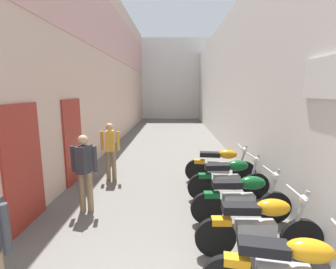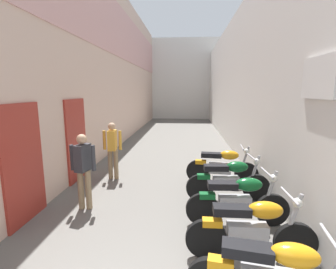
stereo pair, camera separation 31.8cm
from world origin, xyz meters
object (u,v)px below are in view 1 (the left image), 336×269
(pedestrian_mid_alley, at_px, (85,167))
(motorcycle_third, at_px, (242,197))
(pedestrian_further_down, at_px, (110,147))
(motorcycle_second, at_px, (260,225))
(motorcycle_fifth, at_px, (221,164))
(motorcycle_fourth, at_px, (229,178))

(pedestrian_mid_alley, bearing_deg, motorcycle_third, -7.91)
(pedestrian_further_down, bearing_deg, pedestrian_mid_alley, -92.10)
(motorcycle_second, bearing_deg, pedestrian_mid_alley, 155.68)
(motorcycle_third, xyz_separation_m, motorcycle_fifth, (-0.00, 2.05, 0.00))
(motorcycle_third, height_order, pedestrian_further_down, pedestrian_further_down)
(motorcycle_third, xyz_separation_m, pedestrian_further_down, (-2.95, 2.20, 0.42))
(motorcycle_second, bearing_deg, pedestrian_further_down, 133.19)
(motorcycle_third, distance_m, pedestrian_further_down, 3.70)
(motorcycle_fourth, relative_size, motorcycle_fifth, 1.00)
(motorcycle_fourth, height_order, pedestrian_further_down, pedestrian_further_down)
(motorcycle_second, distance_m, motorcycle_fourth, 1.97)
(pedestrian_mid_alley, relative_size, pedestrian_further_down, 1.00)
(motorcycle_second, bearing_deg, motorcycle_fourth, 90.00)
(motorcycle_fifth, bearing_deg, motorcycle_second, -90.00)
(motorcycle_fourth, distance_m, pedestrian_mid_alley, 3.10)
(motorcycle_fifth, bearing_deg, pedestrian_mid_alley, -151.53)
(motorcycle_fourth, height_order, pedestrian_mid_alley, pedestrian_mid_alley)
(motorcycle_fifth, bearing_deg, pedestrian_further_down, 177.19)
(motorcycle_second, distance_m, motorcycle_fifth, 2.99)
(motorcycle_third, relative_size, motorcycle_fifth, 1.00)
(motorcycle_fourth, bearing_deg, motorcycle_fifth, 90.00)
(pedestrian_mid_alley, bearing_deg, motorcycle_fifth, 28.47)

